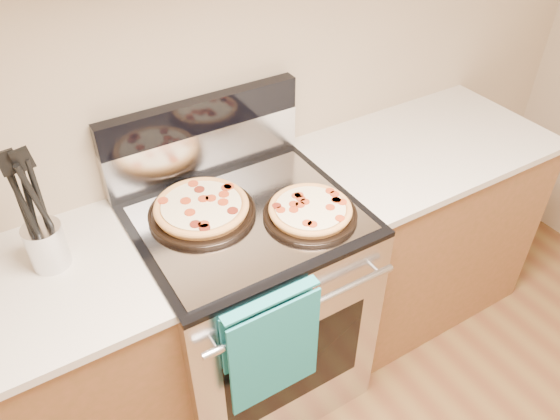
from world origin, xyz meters
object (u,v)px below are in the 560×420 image
pepperoni_pizza_back (202,209)px  utensil_crock (47,246)px  pepperoni_pizza_front (310,211)px  range_body (250,306)px

pepperoni_pizza_back → utensil_crock: (-0.49, 0.04, 0.03)m
pepperoni_pizza_back → pepperoni_pizza_front: bearing=-32.9°
pepperoni_pizza_back → pepperoni_pizza_front: pepperoni_pizza_back is taller
range_body → pepperoni_pizza_front: (0.18, -0.13, 0.50)m
range_body → utensil_crock: 0.83m
pepperoni_pizza_back → pepperoni_pizza_front: 0.37m
range_body → pepperoni_pizza_front: size_ratio=2.84×
pepperoni_pizza_back → utensil_crock: bearing=175.3°
range_body → pepperoni_pizza_front: pepperoni_pizza_front is taller
range_body → pepperoni_pizza_front: 0.54m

